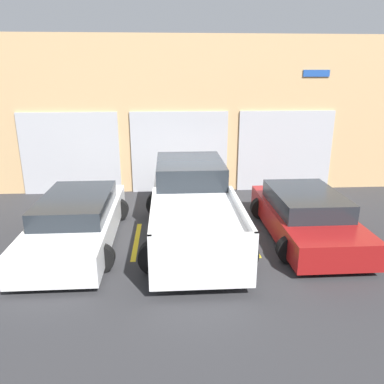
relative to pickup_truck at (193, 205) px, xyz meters
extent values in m
plane|color=#2D2D30|center=(0.00, 0.87, -0.81)|extent=(28.00, 28.00, 0.00)
cube|color=tan|center=(0.00, 4.17, 1.80)|extent=(15.96, 0.60, 5.23)
cube|color=#ADADB2|center=(-3.92, 3.83, 0.58)|extent=(3.32, 0.08, 2.79)
cube|color=#ADADB2|center=(-0.20, 3.83, 0.58)|extent=(3.32, 0.08, 2.79)
cube|color=#ADADB2|center=(3.52, 3.83, 0.58)|extent=(3.32, 0.08, 2.79)
cube|color=#1E4799|center=(4.39, 3.84, 3.19)|extent=(0.90, 0.03, 0.22)
cube|color=white|center=(0.00, -0.27, -0.14)|extent=(1.97, 5.31, 0.92)
cube|color=#1E2328|center=(0.00, 1.19, 0.61)|extent=(1.82, 2.39, 0.58)
cube|color=white|center=(-0.95, -1.47, 0.41)|extent=(0.08, 2.92, 0.18)
cube|color=white|center=(0.95, -1.47, 0.41)|extent=(0.08, 2.92, 0.18)
cube|color=white|center=(0.00, -2.89, 0.41)|extent=(1.97, 0.08, 0.18)
cylinder|color=black|center=(-0.88, 1.37, -0.43)|extent=(0.77, 0.22, 0.77)
cylinder|color=black|center=(0.88, 1.37, -0.43)|extent=(0.77, 0.22, 0.77)
cylinder|color=black|center=(-0.88, -1.92, -0.43)|extent=(0.77, 0.22, 0.77)
cylinder|color=black|center=(0.88, -1.92, -0.43)|extent=(0.77, 0.22, 0.77)
cube|color=white|center=(-2.86, -0.27, -0.36)|extent=(1.81, 4.72, 0.63)
cube|color=#1E2328|center=(-2.86, -0.16, 0.17)|extent=(1.59, 2.60, 0.42)
cylinder|color=black|center=(-3.65, 1.19, -0.51)|extent=(0.62, 0.22, 0.62)
cylinder|color=black|center=(-2.06, 1.19, -0.51)|extent=(0.62, 0.22, 0.62)
cylinder|color=black|center=(-3.65, -1.74, -0.51)|extent=(0.62, 0.22, 0.62)
cylinder|color=black|center=(-2.06, -1.74, -0.51)|extent=(0.62, 0.22, 0.62)
cube|color=maroon|center=(2.86, -0.27, -0.38)|extent=(1.82, 4.28, 0.60)
cube|color=#1E2328|center=(2.86, -0.17, 0.14)|extent=(1.60, 2.36, 0.44)
cylinder|color=black|center=(2.05, 1.05, -0.51)|extent=(0.61, 0.22, 0.61)
cylinder|color=black|center=(3.66, 1.05, -0.51)|extent=(0.61, 0.22, 0.61)
cylinder|color=black|center=(2.05, -1.60, -0.51)|extent=(0.61, 0.22, 0.61)
cylinder|color=black|center=(3.66, -1.60, -0.51)|extent=(0.61, 0.22, 0.61)
cube|color=gold|center=(-4.28, -0.27, -0.81)|extent=(0.12, 2.20, 0.01)
cube|color=gold|center=(-1.43, -0.27, -0.81)|extent=(0.12, 2.20, 0.01)
cube|color=gold|center=(1.43, -0.27, -0.81)|extent=(0.12, 2.20, 0.01)
cube|color=gold|center=(4.28, -0.27, -0.81)|extent=(0.12, 2.20, 0.01)
camera|label=1|loc=(-0.59, -8.91, 3.21)|focal=35.00mm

